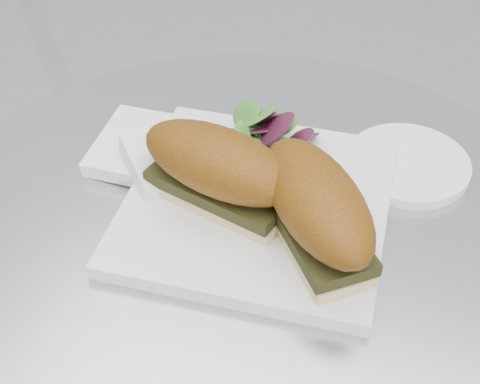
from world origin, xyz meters
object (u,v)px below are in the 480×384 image
Objects in this scene: sandwich_right at (316,207)px; saucer at (408,164)px; sandwich_left at (219,169)px; plate at (257,204)px.

sandwich_right is 0.18m from saucer.
sandwich_right is at bearing 2.08° from sandwich_left.
plate is 1.45× the size of sandwich_left.
plate is 0.09m from sandwich_right.
sandwich_left is 0.22m from saucer.
plate is 0.06m from sandwich_left.
sandwich_left reaches higher than plate.
saucer is at bearing 44.18° from plate.
plate is 0.18m from saucer.
sandwich_right is at bearing -24.97° from plate.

